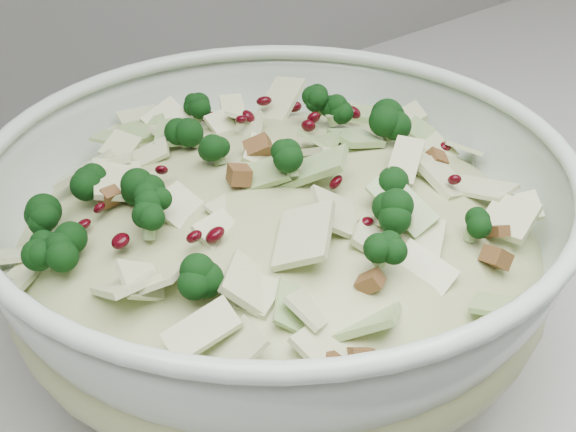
{
  "coord_description": "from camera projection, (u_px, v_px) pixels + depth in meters",
  "views": [
    {
      "loc": [
        0.07,
        1.26,
        1.29
      ],
      "look_at": [
        0.35,
        1.59,
        1.01
      ],
      "focal_mm": 50.0,
      "sensor_mm": 36.0,
      "label": 1
    }
  ],
  "objects": [
    {
      "name": "salad",
      "position": [
        278.0,
        221.0,
        0.52
      ],
      "size": [
        0.48,
        0.48,
        0.15
      ],
      "rotation": [
        0.0,
        0.0,
        -0.5
      ],
      "color": "tan",
      "rests_on": "mixing_bowl"
    },
    {
      "name": "mixing_bowl",
      "position": [
        278.0,
        251.0,
        0.53
      ],
      "size": [
        0.4,
        0.4,
        0.15
      ],
      "rotation": [
        0.0,
        0.0,
        -0.08
      ],
      "color": "#B8CABB",
      "rests_on": "counter"
    }
  ]
}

